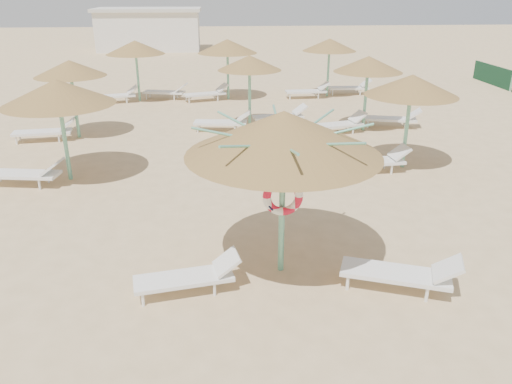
{
  "coord_description": "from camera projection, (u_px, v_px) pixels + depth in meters",
  "views": [
    {
      "loc": [
        -0.73,
        -7.91,
        4.94
      ],
      "look_at": [
        -0.04,
        0.81,
        1.3
      ],
      "focal_mm": 35.0,
      "sensor_mm": 36.0,
      "label": 1
    }
  ],
  "objects": [
    {
      "name": "ground",
      "position": [
        262.0,
        273.0,
        9.23
      ],
      "size": [
        120.0,
        120.0,
        0.0
      ],
      "primitive_type": "plane",
      "color": "#D1B080",
      "rests_on": "ground"
    },
    {
      "name": "main_palapa",
      "position": [
        284.0,
        134.0,
        8.35
      ],
      "size": [
        3.37,
        3.37,
        3.02
      ],
      "color": "#69B797",
      "rests_on": "ground"
    },
    {
      "name": "lounger_main_a",
      "position": [
        191.0,
        276.0,
        8.56
      ],
      "size": [
        1.89,
        0.86,
        0.66
      ],
      "rotation": [
        0.0,
        0.0,
        0.18
      ],
      "color": "white",
      "rests_on": "ground"
    },
    {
      "name": "lounger_main_b",
      "position": [
        403.0,
        273.0,
        8.6
      ],
      "size": [
        2.08,
        1.25,
        0.72
      ],
      "rotation": [
        0.0,
        0.0,
        -0.35
      ],
      "color": "white",
      "rests_on": "ground"
    },
    {
      "name": "palapa_field",
      "position": [
        227.0,
        64.0,
        18.16
      ],
      "size": [
        14.5,
        13.07,
        2.72
      ],
      "color": "#69B797",
      "rests_on": "ground"
    },
    {
      "name": "service_hut",
      "position": [
        149.0,
        29.0,
        40.38
      ],
      "size": [
        8.4,
        4.4,
        3.25
      ],
      "color": "silver",
      "rests_on": "ground"
    }
  ]
}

